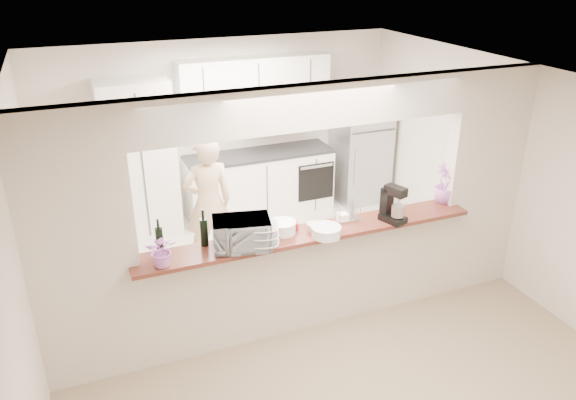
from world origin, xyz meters
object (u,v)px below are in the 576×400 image
toaster_oven (241,234)px  stand_mixer (393,205)px  refrigerator (361,146)px  person (208,204)px

toaster_oven → stand_mixer: 1.55m
refrigerator → person: bearing=-157.3°
toaster_oven → stand_mixer: bearing=11.0°
refrigerator → toaster_oven: size_ratio=3.33×
stand_mixer → person: bearing=130.8°
refrigerator → toaster_oven: bearing=-135.0°
refrigerator → stand_mixer: 3.06m
stand_mixer → person: person is taller
refrigerator → person: 2.87m
toaster_oven → person: size_ratio=0.31×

